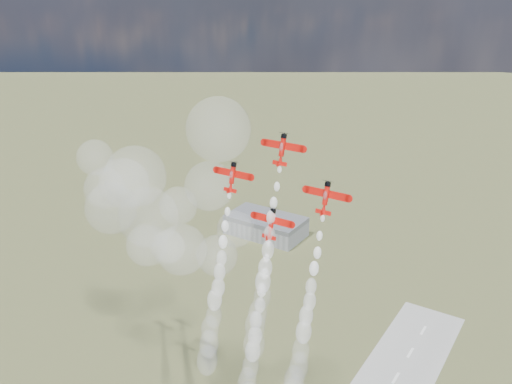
{
  "coord_description": "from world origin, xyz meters",
  "views": [
    {
      "loc": [
        49.43,
        -98.47,
        157.77
      ],
      "look_at": [
        -18.49,
        8.25,
        108.3
      ],
      "focal_mm": 38.0,
      "sensor_mm": 36.0,
      "label": 1
    }
  ],
  "objects_px": {
    "plane_lead": "(282,149)",
    "plane_right": "(326,197)",
    "hangar": "(266,225)",
    "plane_slot": "(271,223)",
    "plane_left": "(232,176)"
  },
  "relations": [
    {
      "from": "plane_lead",
      "to": "plane_right",
      "type": "height_order",
      "value": "plane_lead"
    },
    {
      "from": "hangar",
      "to": "plane_slot",
      "type": "bearing_deg",
      "value": -58.31
    },
    {
      "from": "plane_lead",
      "to": "plane_left",
      "type": "height_order",
      "value": "plane_lead"
    },
    {
      "from": "plane_left",
      "to": "plane_right",
      "type": "relative_size",
      "value": 1.0
    },
    {
      "from": "plane_slot",
      "to": "plane_left",
      "type": "bearing_deg",
      "value": 169.83
    },
    {
      "from": "plane_left",
      "to": "plane_right",
      "type": "height_order",
      "value": "same"
    },
    {
      "from": "plane_left",
      "to": "plane_lead",
      "type": "bearing_deg",
      "value": 10.17
    },
    {
      "from": "plane_lead",
      "to": "plane_right",
      "type": "distance_m",
      "value": 16.1
    },
    {
      "from": "plane_left",
      "to": "plane_slot",
      "type": "height_order",
      "value": "plane_left"
    },
    {
      "from": "hangar",
      "to": "plane_slot",
      "type": "height_order",
      "value": "plane_slot"
    },
    {
      "from": "hangar",
      "to": "plane_lead",
      "type": "xyz_separation_m",
      "value": [
        107.51,
        -169.44,
        113.52
      ]
    },
    {
      "from": "plane_lead",
      "to": "plane_left",
      "type": "distance_m",
      "value": 16.1
    },
    {
      "from": "plane_lead",
      "to": "plane_left",
      "type": "bearing_deg",
      "value": -169.83
    },
    {
      "from": "plane_left",
      "to": "plane_right",
      "type": "xyz_separation_m",
      "value": [
        26.37,
        0.0,
        0.0
      ]
    },
    {
      "from": "plane_left",
      "to": "plane_slot",
      "type": "bearing_deg",
      "value": -10.17
    }
  ]
}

